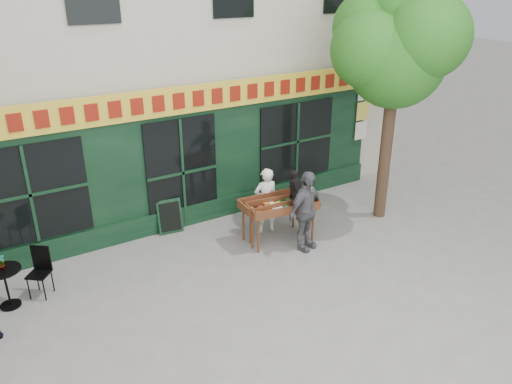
# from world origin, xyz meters

# --- Properties ---
(ground) EXTENTS (80.00, 80.00, 0.00)m
(ground) POSITION_xyz_m (0.00, 0.00, 0.00)
(ground) COLOR slate
(ground) RESTS_ON ground
(street_tree) EXTENTS (3.05, 2.90, 5.60)m
(street_tree) POSITION_xyz_m (4.34, 0.36, 4.11)
(street_tree) COLOR #382619
(street_tree) RESTS_ON ground
(book_cart_center) EXTENTS (1.58, 0.87, 0.99)m
(book_cart_center) POSITION_xyz_m (1.47, 0.45, 0.82)
(book_cart_center) COLOR brown
(book_cart_center) RESTS_ON ground
(dog) EXTENTS (0.44, 0.65, 0.60)m
(dog) POSITION_xyz_m (1.82, 0.40, 1.29)
(dog) COLOR black
(dog) RESTS_ON book_cart_center
(woman) EXTENTS (0.62, 0.46, 1.54)m
(woman) POSITION_xyz_m (1.47, 1.10, 0.77)
(woman) COLOR white
(woman) RESTS_ON ground
(book_cart_right) EXTENTS (1.54, 0.73, 0.99)m
(book_cart_right) POSITION_xyz_m (1.44, 0.73, 0.82)
(book_cart_right) COLOR brown
(book_cart_right) RESTS_ON ground
(man_right) EXTENTS (1.12, 0.70, 1.78)m
(man_right) POSITION_xyz_m (1.74, -0.02, 0.89)
(man_right) COLOR #545459
(man_right) RESTS_ON ground
(bistro_table) EXTENTS (0.60, 0.60, 0.76)m
(bistro_table) POSITION_xyz_m (-3.98, 1.10, 0.54)
(bistro_table) COLOR black
(bistro_table) RESTS_ON ground
(bistro_chair_right) EXTENTS (0.51, 0.51, 0.95)m
(bistro_chair_right) POSITION_xyz_m (-3.37, 1.22, 0.56)
(bistro_chair_right) COLOR black
(bistro_chair_right) RESTS_ON ground
(potted_plant) EXTENTS (0.18, 0.15, 0.29)m
(potted_plant) POSITION_xyz_m (-3.98, 1.10, 0.91)
(potted_plant) COLOR gray
(potted_plant) RESTS_ON bistro_table
(chalkboard) EXTENTS (0.58, 0.26, 0.79)m
(chalkboard) POSITION_xyz_m (-0.42, 2.19, 0.40)
(chalkboard) COLOR black
(chalkboard) RESTS_ON ground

